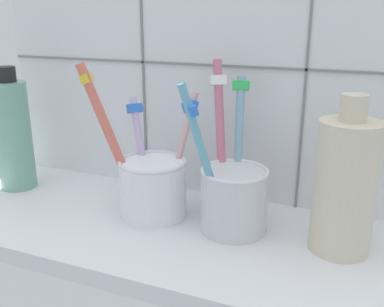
{
  "coord_description": "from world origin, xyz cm",
  "views": [
    {
      "loc": [
        17.93,
        -41.03,
        25.67
      ],
      "look_at": [
        0.0,
        2.21,
        10.46
      ],
      "focal_mm": 40.9,
      "sensor_mm": 36.0,
      "label": 1
    }
  ],
  "objects_px": {
    "soap_bottle": "(13,134)",
    "toothbrush_cup_left": "(151,183)",
    "toothbrush_cup_right": "(233,192)",
    "ceramic_vase": "(345,185)"
  },
  "relations": [
    {
      "from": "ceramic_vase",
      "to": "toothbrush_cup_left",
      "type": "bearing_deg",
      "value": -179.9
    },
    {
      "from": "toothbrush_cup_left",
      "to": "soap_bottle",
      "type": "relative_size",
      "value": 1.09
    },
    {
      "from": "ceramic_vase",
      "to": "soap_bottle",
      "type": "distance_m",
      "value": 0.43
    },
    {
      "from": "toothbrush_cup_right",
      "to": "soap_bottle",
      "type": "distance_m",
      "value": 0.32
    },
    {
      "from": "toothbrush_cup_left",
      "to": "toothbrush_cup_right",
      "type": "distance_m",
      "value": 0.1
    },
    {
      "from": "soap_bottle",
      "to": "toothbrush_cup_left",
      "type": "bearing_deg",
      "value": -1.81
    },
    {
      "from": "soap_bottle",
      "to": "toothbrush_cup_right",
      "type": "bearing_deg",
      "value": -0.91
    },
    {
      "from": "toothbrush_cup_left",
      "to": "toothbrush_cup_right",
      "type": "height_order",
      "value": "toothbrush_cup_right"
    },
    {
      "from": "toothbrush_cup_right",
      "to": "ceramic_vase",
      "type": "height_order",
      "value": "toothbrush_cup_right"
    },
    {
      "from": "toothbrush_cup_right",
      "to": "soap_bottle",
      "type": "xyz_separation_m",
      "value": [
        -0.32,
        0.01,
        0.03
      ]
    }
  ]
}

